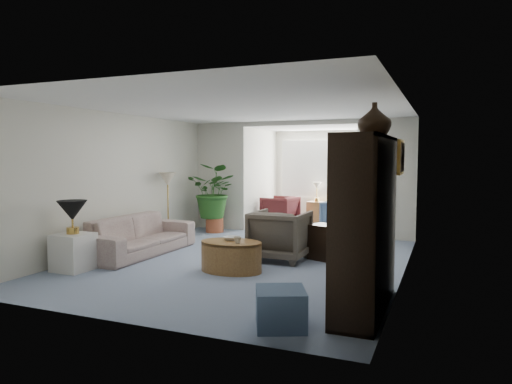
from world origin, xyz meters
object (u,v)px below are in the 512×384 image
at_px(framed_picture, 402,157).
at_px(end_table, 73,252).
at_px(coffee_cup, 237,240).
at_px(coffee_bowl, 231,238).
at_px(table_lamp, 72,211).
at_px(entertainment_cabinet, 366,224).
at_px(sunroom_table, 317,212).
at_px(sofa, 139,235).
at_px(sunroom_chair_blue, 339,214).
at_px(ottoman, 281,308).
at_px(side_table_dark, 326,242).
at_px(coffee_table, 231,256).
at_px(cabinet_urn, 374,120).
at_px(sunroom_chair_maroon, 280,210).
at_px(plant_pot, 215,225).
at_px(wingback_chair, 280,235).
at_px(floor_lamp, 168,179).

xyz_separation_m(framed_picture, end_table, (-4.57, -1.38, -1.42)).
bearing_deg(coffee_cup, coffee_bowl, 135.00).
distance_m(table_lamp, entertainment_cabinet, 4.35).
bearing_deg(sunroom_table, end_table, -107.70).
bearing_deg(sofa, end_table, 172.60).
height_order(entertainment_cabinet, sunroom_chair_blue, entertainment_cabinet).
height_order(table_lamp, ottoman, table_lamp).
bearing_deg(coffee_bowl, side_table_dark, 46.16).
bearing_deg(table_lamp, framed_picture, 16.75).
height_order(coffee_bowl, ottoman, coffee_bowl).
bearing_deg(end_table, coffee_table, 21.08).
height_order(cabinet_urn, sunroom_chair_maroon, cabinet_urn).
distance_m(coffee_table, entertainment_cabinet, 2.46).
bearing_deg(sofa, entertainment_cabinet, -108.74).
bearing_deg(plant_pot, sunroom_table, 54.51).
height_order(ottoman, sunroom_chair_blue, sunroom_chair_blue).
height_order(framed_picture, wingback_chair, framed_picture).
height_order(sofa, plant_pot, sofa).
relative_size(sunroom_chair_blue, sunroom_table, 1.33).
relative_size(coffee_table, plant_pot, 2.37).
bearing_deg(framed_picture, wingback_chair, 165.81).
height_order(framed_picture, ottoman, framed_picture).
distance_m(coffee_cup, cabinet_urn, 2.60).
relative_size(framed_picture, plant_pot, 1.25).
relative_size(coffee_table, wingback_chair, 1.05).
distance_m(wingback_chair, sunroom_table, 4.58).
height_order(end_table, coffee_bowl, end_table).
bearing_deg(wingback_chair, plant_pot, -41.76).
height_order(side_table_dark, entertainment_cabinet, entertainment_cabinet).
bearing_deg(sunroom_table, table_lamp, -107.70).
height_order(end_table, entertainment_cabinet, entertainment_cabinet).
distance_m(sofa, coffee_bowl, 2.01).
bearing_deg(sofa, plant_pot, -1.43).
distance_m(floor_lamp, cabinet_urn, 5.22).
relative_size(wingback_chair, entertainment_cabinet, 0.47).
xyz_separation_m(table_lamp, entertainment_cabinet, (4.34, -0.14, 0.06)).
relative_size(coffee_bowl, side_table_dark, 0.39).
bearing_deg(cabinet_urn, sunroom_table, 110.82).
bearing_deg(coffee_cup, plant_pot, 122.53).
relative_size(framed_picture, side_table_dark, 0.86).
relative_size(entertainment_cabinet, plant_pot, 4.84).
distance_m(framed_picture, sunroom_chair_blue, 4.83).
xyz_separation_m(coffee_bowl, sunroom_chair_blue, (0.63, 4.70, -0.15)).
distance_m(sofa, wingback_chair, 2.49).
distance_m(framed_picture, entertainment_cabinet, 1.70).
relative_size(coffee_bowl, plant_pot, 0.57).
xyz_separation_m(sofa, sunroom_table, (1.84, 5.06, -0.06)).
bearing_deg(floor_lamp, wingback_chair, -18.84).
distance_m(framed_picture, table_lamp, 4.84).
bearing_deg(sunroom_table, coffee_cup, -86.73).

